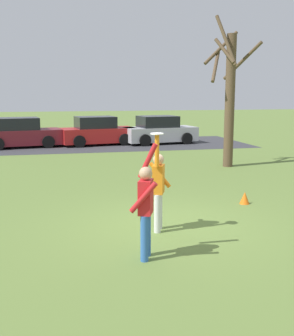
# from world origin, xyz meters

# --- Properties ---
(ground_plane) EXTENTS (120.00, 120.00, 0.00)m
(ground_plane) POSITION_xyz_m (0.00, 0.00, 0.00)
(ground_plane) COLOR olive
(person_catcher) EXTENTS (0.49, 0.59, 2.08)m
(person_catcher) POSITION_xyz_m (-0.27, -0.32, 0.98)
(person_catcher) COLOR silver
(person_catcher) RESTS_ON ground_plane
(person_defender) EXTENTS (0.58, 0.65, 2.04)m
(person_defender) POSITION_xyz_m (-0.87, -1.77, 0.98)
(person_defender) COLOR #3366B7
(person_defender) RESTS_ON ground_plane
(frisbee_disc) EXTENTS (0.26, 0.26, 0.02)m
(frisbee_disc) POSITION_xyz_m (-0.36, -0.53, 2.09)
(frisbee_disc) COLOR white
(frisbee_disc) RESTS_ON person_catcher
(parked_car_maroon) EXTENTS (4.32, 2.49, 1.59)m
(parked_car_maroon) POSITION_xyz_m (-3.98, 14.98, 0.73)
(parked_car_maroon) COLOR maroon
(parked_car_maroon) RESTS_ON ground_plane
(parked_car_red) EXTENTS (4.32, 2.49, 1.59)m
(parked_car_red) POSITION_xyz_m (0.15, 15.17, 0.73)
(parked_car_red) COLOR red
(parked_car_red) RESTS_ON ground_plane
(parked_car_silver) EXTENTS (4.32, 2.49, 1.59)m
(parked_car_silver) POSITION_xyz_m (3.70, 14.99, 0.73)
(parked_car_silver) COLOR #BCBCC1
(parked_car_silver) RESTS_ON ground_plane
(parking_strip) EXTENTS (17.23, 6.40, 0.01)m
(parking_strip) POSITION_xyz_m (-0.02, 15.10, 0.00)
(parking_strip) COLOR #38383D
(parking_strip) RESTS_ON ground_plane
(bare_tree_tall) EXTENTS (2.12, 1.89, 5.77)m
(bare_tree_tall) POSITION_xyz_m (4.41, 6.90, 2.88)
(bare_tree_tall) COLOR brown
(bare_tree_tall) RESTS_ON ground_plane
(field_cone_orange) EXTENTS (0.26, 0.26, 0.32)m
(field_cone_orange) POSITION_xyz_m (2.51, 1.32, 0.16)
(field_cone_orange) COLOR orange
(field_cone_orange) RESTS_ON ground_plane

